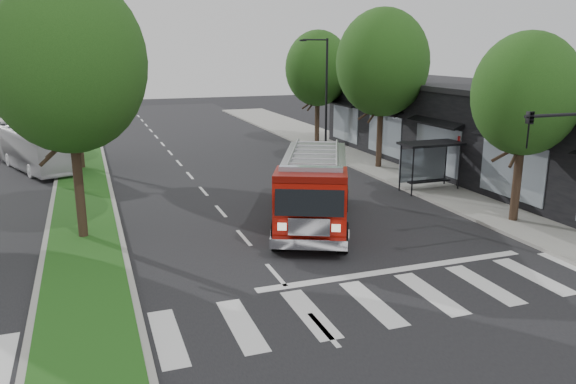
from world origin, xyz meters
name	(u,v)px	position (x,y,z in m)	size (l,w,h in m)	color
ground	(276,275)	(0.00, 0.00, 0.00)	(140.00, 140.00, 0.00)	black
sidewalk_right	(428,180)	(12.50, 10.00, 0.07)	(5.00, 80.00, 0.15)	gray
median	(82,175)	(-6.00, 18.00, 0.08)	(3.00, 50.00, 0.15)	gray
storefront_row	(497,134)	(17.00, 10.00, 2.50)	(8.00, 30.00, 5.00)	black
bus_shelter	(429,153)	(11.20, 8.15, 2.04)	(3.20, 1.60, 2.61)	black
tree_right_near	(526,94)	(11.50, 2.00, 5.51)	(4.40, 4.40, 8.05)	black
tree_right_mid	(382,63)	(11.50, 14.00, 6.49)	(5.60, 5.60, 9.72)	black
tree_right_far	(318,68)	(11.50, 24.00, 5.84)	(5.00, 5.00, 8.73)	black
tree_median_near	(67,63)	(-6.00, 6.00, 6.81)	(5.80, 5.80, 10.16)	black
tree_median_far	(72,63)	(-6.00, 20.00, 6.49)	(5.60, 5.60, 9.72)	black
streetlight_right_far	(324,90)	(10.35, 20.00, 4.48)	(2.11, 0.20, 8.00)	black
fire_engine	(314,189)	(3.37, 4.90, 1.52)	(6.27, 9.43, 3.17)	#670B05
city_bus	(33,148)	(-8.78, 21.28, 1.35)	(2.27, 9.69, 2.70)	silver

